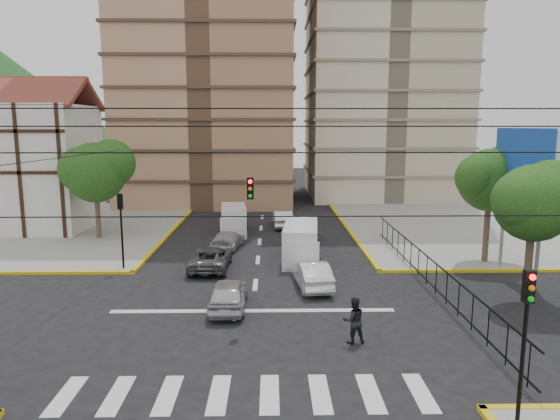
{
  "coord_description": "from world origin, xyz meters",
  "views": [
    {
      "loc": [
        0.88,
        -20.56,
        8.35
      ],
      "look_at": [
        1.32,
        5.26,
        4.0
      ],
      "focal_mm": 32.0,
      "sensor_mm": 36.0,
      "label": 1
    }
  ],
  "objects_px": {
    "car_white_front_right": "(312,274)",
    "traffic_light_nw": "(121,218)",
    "van_left_lane": "(233,221)",
    "car_silver_front_left": "(228,294)",
    "pedestrian_crosswalk": "(354,320)",
    "traffic_light_se": "(526,321)",
    "van_right_lane": "(301,244)"
  },
  "relations": [
    {
      "from": "van_right_lane",
      "to": "car_white_front_right",
      "type": "distance_m",
      "value": 4.92
    },
    {
      "from": "traffic_light_se",
      "to": "pedestrian_crosswalk",
      "type": "relative_size",
      "value": 2.38
    },
    {
      "from": "car_white_front_right",
      "to": "traffic_light_nw",
      "type": "bearing_deg",
      "value": -23.37
    },
    {
      "from": "traffic_light_se",
      "to": "pedestrian_crosswalk",
      "type": "height_order",
      "value": "traffic_light_se"
    },
    {
      "from": "van_left_lane",
      "to": "pedestrian_crosswalk",
      "type": "bearing_deg",
      "value": -78.12
    },
    {
      "from": "van_right_lane",
      "to": "van_left_lane",
      "type": "relative_size",
      "value": 1.09
    },
    {
      "from": "car_silver_front_left",
      "to": "car_white_front_right",
      "type": "distance_m",
      "value": 5.11
    },
    {
      "from": "van_left_lane",
      "to": "car_silver_front_left",
      "type": "relative_size",
      "value": 1.18
    },
    {
      "from": "van_left_lane",
      "to": "car_silver_front_left",
      "type": "bearing_deg",
      "value": -91.76
    },
    {
      "from": "traffic_light_se",
      "to": "van_left_lane",
      "type": "distance_m",
      "value": 27.5
    },
    {
      "from": "traffic_light_nw",
      "to": "van_right_lane",
      "type": "xyz_separation_m",
      "value": [
        10.49,
        1.68,
        -1.98
      ]
    },
    {
      "from": "traffic_light_nw",
      "to": "pedestrian_crosswalk",
      "type": "height_order",
      "value": "traffic_light_nw"
    },
    {
      "from": "car_silver_front_left",
      "to": "pedestrian_crosswalk",
      "type": "xyz_separation_m",
      "value": [
        5.18,
        -3.83,
        0.22
      ]
    },
    {
      "from": "van_right_lane",
      "to": "car_white_front_right",
      "type": "height_order",
      "value": "van_right_lane"
    },
    {
      "from": "traffic_light_nw",
      "to": "pedestrian_crosswalk",
      "type": "xyz_separation_m",
      "value": [
        11.85,
        -10.07,
        -2.19
      ]
    },
    {
      "from": "van_left_lane",
      "to": "pedestrian_crosswalk",
      "type": "xyz_separation_m",
      "value": [
        6.16,
        -20.05,
        -0.12
      ]
    },
    {
      "from": "van_left_lane",
      "to": "car_white_front_right",
      "type": "height_order",
      "value": "van_left_lane"
    },
    {
      "from": "traffic_light_nw",
      "to": "van_left_lane",
      "type": "distance_m",
      "value": 11.67
    },
    {
      "from": "traffic_light_se",
      "to": "van_left_lane",
      "type": "height_order",
      "value": "traffic_light_se"
    },
    {
      "from": "car_silver_front_left",
      "to": "traffic_light_se",
      "type": "bearing_deg",
      "value": 133.82
    },
    {
      "from": "traffic_light_nw",
      "to": "van_right_lane",
      "type": "height_order",
      "value": "traffic_light_nw"
    },
    {
      "from": "van_right_lane",
      "to": "pedestrian_crosswalk",
      "type": "relative_size",
      "value": 2.88
    },
    {
      "from": "pedestrian_crosswalk",
      "to": "car_white_front_right",
      "type": "bearing_deg",
      "value": -90.22
    },
    {
      "from": "van_right_lane",
      "to": "car_white_front_right",
      "type": "relative_size",
      "value": 1.25
    },
    {
      "from": "van_right_lane",
      "to": "traffic_light_se",
      "type": "bearing_deg",
      "value": -68.42
    },
    {
      "from": "car_silver_front_left",
      "to": "car_white_front_right",
      "type": "relative_size",
      "value": 0.97
    },
    {
      "from": "traffic_light_nw",
      "to": "van_left_lane",
      "type": "relative_size",
      "value": 0.9
    },
    {
      "from": "van_right_lane",
      "to": "car_silver_front_left",
      "type": "xyz_separation_m",
      "value": [
        -3.82,
        -7.92,
        -0.42
      ]
    },
    {
      "from": "traffic_light_nw",
      "to": "car_silver_front_left",
      "type": "distance_m",
      "value": 9.45
    },
    {
      "from": "van_left_lane",
      "to": "pedestrian_crosswalk",
      "type": "height_order",
      "value": "van_left_lane"
    },
    {
      "from": "traffic_light_se",
      "to": "pedestrian_crosswalk",
      "type": "xyz_separation_m",
      "value": [
        -3.75,
        5.53,
        -2.19
      ]
    },
    {
      "from": "traffic_light_nw",
      "to": "traffic_light_se",
      "type": "bearing_deg",
      "value": -45.0
    }
  ]
}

